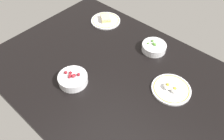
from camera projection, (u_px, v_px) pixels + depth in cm
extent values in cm
cube|color=black|center=(112.00, 74.00, 132.22)|extent=(145.90, 104.58, 4.00)
cylinder|color=silver|center=(73.00, 79.00, 124.06)|extent=(16.62, 16.62, 4.72)
torus|color=silver|center=(72.00, 76.00, 122.32)|extent=(16.75, 16.75, 0.80)
sphere|color=maroon|center=(69.00, 77.00, 121.05)|extent=(1.50, 1.50, 1.50)
sphere|color=#B2232D|center=(70.00, 75.00, 121.75)|extent=(1.80, 1.80, 1.80)
sphere|color=maroon|center=(79.00, 74.00, 122.06)|extent=(1.88, 1.88, 1.88)
sphere|color=#B2232D|center=(73.00, 76.00, 121.20)|extent=(2.10, 2.10, 2.10)
sphere|color=maroon|center=(66.00, 72.00, 123.12)|extent=(1.80, 1.80, 1.80)
sphere|color=maroon|center=(71.00, 73.00, 123.05)|extent=(1.66, 1.66, 1.66)
sphere|color=maroon|center=(74.00, 75.00, 121.54)|extent=(1.94, 1.94, 1.94)
cylinder|color=silver|center=(171.00, 89.00, 121.53)|extent=(21.76, 21.76, 1.14)
torus|color=gold|center=(171.00, 89.00, 121.11)|extent=(19.65, 19.65, 0.50)
ellipsoid|color=white|center=(175.00, 90.00, 119.02)|extent=(4.41, 4.41, 2.42)
sphere|color=yellow|center=(175.00, 89.00, 118.21)|extent=(1.76, 1.76, 1.76)
ellipsoid|color=white|center=(167.00, 86.00, 120.58)|extent=(4.72, 4.72, 2.59)
sphere|color=yellow|center=(168.00, 85.00, 119.72)|extent=(1.89, 1.89, 1.89)
cylinder|color=silver|center=(154.00, 47.00, 142.32)|extent=(15.60, 15.60, 4.42)
torus|color=silver|center=(154.00, 45.00, 140.69)|extent=(15.78, 15.78, 0.80)
sphere|color=#599E38|center=(148.00, 43.00, 140.77)|extent=(1.26, 1.26, 1.26)
sphere|color=#599E38|center=(154.00, 43.00, 140.45)|extent=(1.56, 1.56, 1.56)
sphere|color=#599E38|center=(154.00, 43.00, 140.78)|extent=(1.24, 1.24, 1.24)
sphere|color=#599E38|center=(155.00, 44.00, 140.04)|extent=(1.30, 1.30, 1.30)
sphere|color=#599E38|center=(154.00, 44.00, 139.84)|extent=(1.45, 1.45, 1.45)
sphere|color=#599E38|center=(153.00, 41.00, 142.22)|extent=(1.56, 1.56, 1.56)
sphere|color=#599E38|center=(155.00, 45.00, 139.71)|extent=(1.50, 1.50, 1.50)
cylinder|color=silver|center=(106.00, 21.00, 165.14)|extent=(21.78, 21.78, 1.02)
torus|color=gold|center=(106.00, 20.00, 164.76)|extent=(19.66, 19.66, 0.50)
cube|color=beige|center=(106.00, 19.00, 164.32)|extent=(10.98, 10.61, 1.20)
cube|color=#E5B24C|center=(106.00, 18.00, 163.58)|extent=(10.98, 10.61, 0.80)
cube|color=beige|center=(106.00, 17.00, 162.84)|extent=(10.98, 10.61, 1.20)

